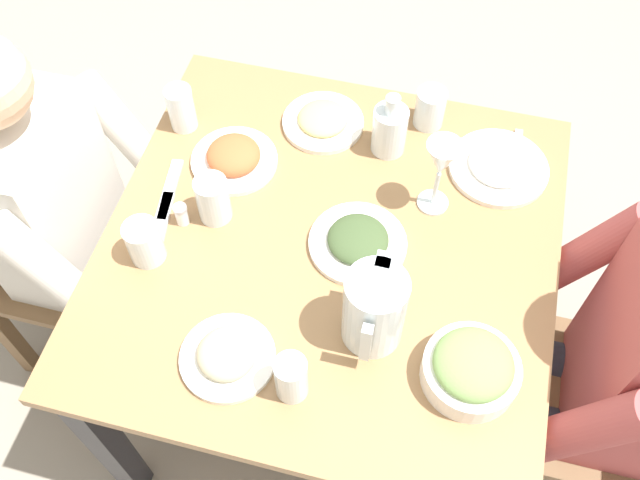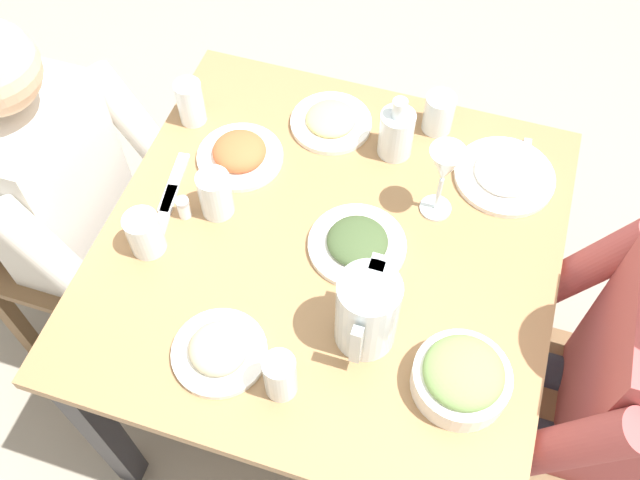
{
  "view_description": "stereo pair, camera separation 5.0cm",
  "coord_description": "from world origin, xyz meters",
  "px_view_note": "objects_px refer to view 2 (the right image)",
  "views": [
    {
      "loc": [
        0.81,
        0.18,
        2.02
      ],
      "look_at": [
        -0.01,
        -0.02,
        0.73
      ],
      "focal_mm": 39.73,
      "sensor_mm": 36.0,
      "label": 1
    },
    {
      "loc": [
        0.79,
        0.23,
        2.02
      ],
      "look_at": [
        -0.01,
        -0.02,
        0.73
      ],
      "focal_mm": 39.73,
      "sensor_mm": 36.0,
      "label": 2
    }
  ],
  "objects_px": {
    "dining_table": "(329,271)",
    "diner_near": "(94,211)",
    "plate_dolmas": "(357,243)",
    "diner_far": "(585,376)",
    "water_glass_far_left": "(439,113)",
    "wine_glass": "(444,169)",
    "water_pitcher": "(367,312)",
    "plate_yoghurt": "(505,174)",
    "plate_fries": "(331,121)",
    "salt_shaker": "(184,208)",
    "salad_bowl": "(462,377)",
    "water_glass_by_pitcher": "(280,376)",
    "water_glass_center": "(215,194)",
    "oil_carafe": "(396,135)",
    "plate_rice_curry": "(240,153)",
    "water_glass_far_right": "(145,233)",
    "chair_near": "(39,224)",
    "plate_beans": "(219,350)",
    "water_glass_near_right": "(190,102)"
  },
  "relations": [
    {
      "from": "dining_table",
      "to": "diner_near",
      "type": "relative_size",
      "value": 0.83
    },
    {
      "from": "plate_dolmas",
      "to": "diner_far",
      "type": "bearing_deg",
      "value": 79.72
    },
    {
      "from": "water_glass_far_left",
      "to": "wine_glass",
      "type": "xyz_separation_m",
      "value": [
        0.24,
        0.05,
        0.09
      ]
    },
    {
      "from": "diner_near",
      "to": "water_pitcher",
      "type": "bearing_deg",
      "value": 76.84
    },
    {
      "from": "plate_yoghurt",
      "to": "plate_fries",
      "type": "bearing_deg",
      "value": -94.88
    },
    {
      "from": "water_pitcher",
      "to": "salt_shaker",
      "type": "distance_m",
      "value": 0.49
    },
    {
      "from": "salad_bowl",
      "to": "water_glass_by_pitcher",
      "type": "bearing_deg",
      "value": -71.66
    },
    {
      "from": "dining_table",
      "to": "diner_far",
      "type": "bearing_deg",
      "value": 81.79
    },
    {
      "from": "plate_dolmas",
      "to": "water_glass_center",
      "type": "relative_size",
      "value": 1.85
    },
    {
      "from": "wine_glass",
      "to": "salt_shaker",
      "type": "bearing_deg",
      "value": -70.6
    },
    {
      "from": "diner_near",
      "to": "oil_carafe",
      "type": "distance_m",
      "value": 0.74
    },
    {
      "from": "salad_bowl",
      "to": "wine_glass",
      "type": "xyz_separation_m",
      "value": [
        -0.39,
        -0.13,
        0.1
      ]
    },
    {
      "from": "water_glass_by_pitcher",
      "to": "salt_shaker",
      "type": "relative_size",
      "value": 2.09
    },
    {
      "from": "diner_far",
      "to": "water_pitcher",
      "type": "relative_size",
      "value": 6.13
    },
    {
      "from": "plate_rice_curry",
      "to": "water_glass_far_right",
      "type": "xyz_separation_m",
      "value": [
        0.29,
        -0.1,
        0.03
      ]
    },
    {
      "from": "plate_yoghurt",
      "to": "water_glass_far_right",
      "type": "bearing_deg",
      "value": -59.0
    },
    {
      "from": "salad_bowl",
      "to": "water_glass_by_pitcher",
      "type": "xyz_separation_m",
      "value": [
        0.11,
        -0.32,
        0.01
      ]
    },
    {
      "from": "water_glass_by_pitcher",
      "to": "chair_near",
      "type": "bearing_deg",
      "value": -111.91
    },
    {
      "from": "plate_dolmas",
      "to": "water_glass_center",
      "type": "height_order",
      "value": "water_glass_center"
    },
    {
      "from": "water_glass_far_left",
      "to": "oil_carafe",
      "type": "bearing_deg",
      "value": -37.3
    },
    {
      "from": "plate_beans",
      "to": "water_glass_near_right",
      "type": "bearing_deg",
      "value": -152.15
    },
    {
      "from": "oil_carafe",
      "to": "plate_rice_curry",
      "type": "bearing_deg",
      "value": -68.56
    },
    {
      "from": "salad_bowl",
      "to": "water_glass_far_right",
      "type": "xyz_separation_m",
      "value": [
        -0.11,
        -0.69,
        0.01
      ]
    },
    {
      "from": "water_glass_by_pitcher",
      "to": "oil_carafe",
      "type": "distance_m",
      "value": 0.64
    },
    {
      "from": "water_pitcher",
      "to": "water_glass_far_left",
      "type": "height_order",
      "value": "water_pitcher"
    },
    {
      "from": "water_glass_far_right",
      "to": "salt_shaker",
      "type": "height_order",
      "value": "water_glass_far_right"
    },
    {
      "from": "salt_shaker",
      "to": "water_glass_far_left",
      "type": "bearing_deg",
      "value": 131.83
    },
    {
      "from": "diner_far",
      "to": "water_glass_near_right",
      "type": "bearing_deg",
      "value": -108.24
    },
    {
      "from": "salad_bowl",
      "to": "plate_dolmas",
      "type": "relative_size",
      "value": 0.87
    },
    {
      "from": "plate_fries",
      "to": "water_glass_center",
      "type": "bearing_deg",
      "value": -27.3
    },
    {
      "from": "plate_beans",
      "to": "oil_carafe",
      "type": "distance_m",
      "value": 0.64
    },
    {
      "from": "salad_bowl",
      "to": "plate_beans",
      "type": "relative_size",
      "value": 0.99
    },
    {
      "from": "water_glass_far_right",
      "to": "water_glass_center",
      "type": "xyz_separation_m",
      "value": [
        -0.14,
        0.1,
        0.01
      ]
    },
    {
      "from": "chair_near",
      "to": "diner_near",
      "type": "relative_size",
      "value": 0.75
    },
    {
      "from": "wine_glass",
      "to": "salt_shaker",
      "type": "distance_m",
      "value": 0.57
    },
    {
      "from": "water_glass_near_right",
      "to": "plate_dolmas",
      "type": "bearing_deg",
      "value": 63.82
    },
    {
      "from": "water_glass_center",
      "to": "salt_shaker",
      "type": "bearing_deg",
      "value": -60.82
    },
    {
      "from": "wine_glass",
      "to": "salt_shaker",
      "type": "height_order",
      "value": "wine_glass"
    },
    {
      "from": "plate_dolmas",
      "to": "water_glass_far_right",
      "type": "height_order",
      "value": "water_glass_far_right"
    },
    {
      "from": "plate_dolmas",
      "to": "salad_bowl",
      "type": "bearing_deg",
      "value": 48.07
    },
    {
      "from": "water_pitcher",
      "to": "water_glass_by_pitcher",
      "type": "height_order",
      "value": "water_pitcher"
    },
    {
      "from": "salt_shaker",
      "to": "water_glass_far_right",
      "type": "bearing_deg",
      "value": -22.0
    },
    {
      "from": "salad_bowl",
      "to": "water_glass_far_left",
      "type": "xyz_separation_m",
      "value": [
        -0.63,
        -0.18,
        0.01
      ]
    },
    {
      "from": "dining_table",
      "to": "plate_rice_curry",
      "type": "height_order",
      "value": "plate_rice_curry"
    },
    {
      "from": "water_glass_by_pitcher",
      "to": "oil_carafe",
      "type": "xyz_separation_m",
      "value": [
        -0.63,
        0.06,
        0.0
      ]
    },
    {
      "from": "diner_far",
      "to": "water_pitcher",
      "type": "distance_m",
      "value": 0.51
    },
    {
      "from": "oil_carafe",
      "to": "salt_shaker",
      "type": "distance_m",
      "value": 0.51
    },
    {
      "from": "dining_table",
      "to": "plate_yoghurt",
      "type": "distance_m",
      "value": 0.46
    },
    {
      "from": "oil_carafe",
      "to": "plate_yoghurt",
      "type": "bearing_deg",
      "value": 89.48
    },
    {
      "from": "diner_near",
      "to": "salad_bowl",
      "type": "height_order",
      "value": "diner_near"
    }
  ]
}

